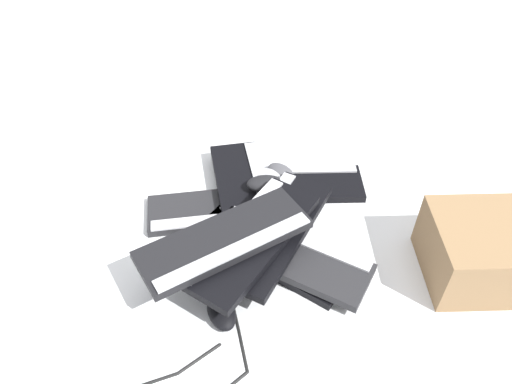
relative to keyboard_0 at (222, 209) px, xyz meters
The scene contains 14 objects.
ground_plane 0.16m from the keyboard_0, 148.84° to the right, with size 3.20×3.20×0.00m, color white.
keyboard_0 is the anchor object (origin of this frame).
keyboard_1 0.21m from the keyboard_0, 135.99° to the left, with size 0.45×0.36×0.03m.
keyboard_2 0.24m from the keyboard_0, 149.16° to the right, with size 0.45×0.18×0.03m.
keyboard_3 0.27m from the keyboard_0, 136.71° to the left, with size 0.46×0.33×0.03m.
keyboard_4 0.22m from the keyboard_0, 140.86° to the left, with size 0.32×0.46×0.03m.
keyboard_5 0.23m from the keyboard_0, 118.42° to the left, with size 0.35×0.46×0.03m.
keyboard_6 0.09m from the keyboard_0, 141.35° to the right, with size 0.25×0.46×0.03m.
keyboard_7 0.26m from the keyboard_0, 98.99° to the left, with size 0.45×0.37×0.03m.
mouse_0 0.18m from the keyboard_0, 141.60° to the right, with size 0.11×0.07×0.04m, color #B7B7BC.
mouse_1 0.22m from the keyboard_0, 143.48° to the right, with size 0.11×0.07×0.04m, color #4C4C51.
mouse_2 0.36m from the keyboard_0, 95.60° to the left, with size 0.11×0.07×0.04m, color black.
mouse_3 0.15m from the keyboard_0, 159.25° to the right, with size 0.11×0.07×0.04m, color black.
cardboard_box 0.74m from the keyboard_0, 165.45° to the left, with size 0.30×0.25×0.17m, color olive.
Camera 1 is at (-0.02, 1.12, 1.08)m, focal length 35.00 mm.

